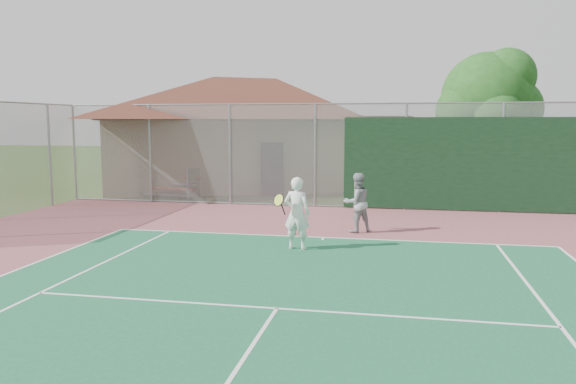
% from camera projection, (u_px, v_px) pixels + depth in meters
% --- Properties ---
extents(back_fence, '(20.08, 0.11, 3.53)m').
position_uv_depth(back_fence, '(409.00, 160.00, 18.39)').
color(back_fence, gray).
rests_on(back_fence, ground).
extents(clubhouse, '(15.43, 12.86, 5.69)m').
position_uv_depth(clubhouse, '(249.00, 122.00, 25.84)').
color(clubhouse, tan).
rests_on(clubhouse, ground).
extents(bleachers, '(3.23, 2.13, 1.14)m').
position_uv_depth(bleachers, '(164.00, 180.00, 22.13)').
color(bleachers, '#B53D29').
rests_on(bleachers, ground).
extents(tree, '(4.02, 3.81, 5.61)m').
position_uv_depth(tree, '(489.00, 101.00, 21.20)').
color(tree, '#311D12').
rests_on(tree, ground).
extents(player_white_front, '(0.89, 0.74, 1.65)m').
position_uv_depth(player_white_front, '(297.00, 214.00, 12.68)').
color(player_white_front, white).
rests_on(player_white_front, ground).
extents(player_grey_back, '(0.95, 0.90, 1.56)m').
position_uv_depth(player_grey_back, '(357.00, 203.00, 14.70)').
color(player_grey_back, '#97999B').
rests_on(player_grey_back, ground).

